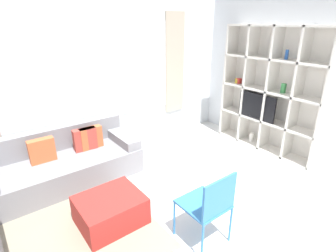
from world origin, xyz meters
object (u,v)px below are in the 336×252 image
couch_main (64,164)px  ottoman (111,210)px  shelving_unit (271,91)px  folding_chair (209,203)px

couch_main → ottoman: bearing=-83.7°
shelving_unit → folding_chair: shelving_unit is taller
shelving_unit → couch_main: 3.63m
couch_main → folding_chair: folding_chair is taller
folding_chair → ottoman: bearing=-53.1°
shelving_unit → couch_main: bearing=161.2°
ottoman → folding_chair: (0.68, -0.91, 0.34)m
couch_main → ottoman: size_ratio=2.95×
couch_main → ottoman: (0.14, -1.24, -0.10)m
ottoman → shelving_unit: bearing=1.8°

